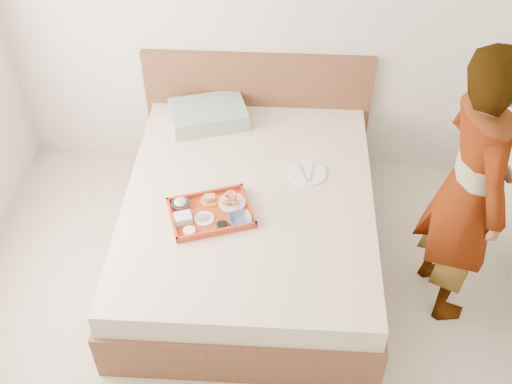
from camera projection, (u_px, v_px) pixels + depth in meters
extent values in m
cube|color=beige|center=(231.00, 383.00, 3.49)|extent=(3.50, 4.00, 0.01)
cube|color=silver|center=(252.00, 5.00, 4.05)|extent=(3.50, 0.01, 2.60)
cube|color=brown|center=(249.00, 224.00, 4.03)|extent=(1.65, 2.00, 0.53)
cube|color=brown|center=(258.00, 110.00, 4.59)|extent=(1.65, 0.06, 0.95)
cube|color=gray|center=(208.00, 115.00, 4.36)|extent=(0.60, 0.49, 0.13)
cube|color=red|center=(211.00, 213.00, 3.71)|extent=(0.58, 0.49, 0.04)
cylinder|color=white|center=(232.00, 202.00, 3.77)|extent=(0.21, 0.21, 0.01)
imported|color=#1A1E45|center=(240.00, 219.00, 3.65)|extent=(0.17, 0.17, 0.03)
cylinder|color=black|center=(222.00, 226.00, 3.62)|extent=(0.09, 0.09, 0.03)
cylinder|color=white|center=(204.00, 219.00, 3.68)|extent=(0.15, 0.15, 0.01)
cylinder|color=orange|center=(210.00, 200.00, 3.79)|extent=(0.15, 0.15, 0.01)
imported|color=#1A1E45|center=(181.00, 204.00, 3.75)|extent=(0.14, 0.14, 0.03)
cube|color=silver|center=(183.00, 218.00, 3.65)|extent=(0.12, 0.11, 0.04)
cylinder|color=white|center=(189.00, 231.00, 3.59)|extent=(0.09, 0.09, 0.02)
cylinder|color=white|center=(307.00, 173.00, 3.99)|extent=(0.25, 0.25, 0.01)
imported|color=silver|center=(469.00, 190.00, 3.35)|extent=(0.54, 0.72, 1.79)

